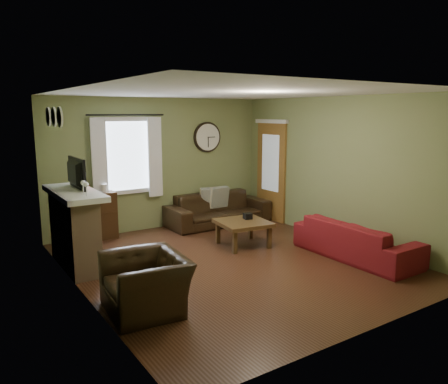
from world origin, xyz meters
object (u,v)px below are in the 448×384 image
bookshelf (96,216)px  coffee_table (243,233)px  sofa_brown (218,209)px  armchair (146,283)px  sofa_red (356,239)px

bookshelf → coffee_table: size_ratio=1.05×
sofa_brown → armchair: size_ratio=2.17×
bookshelf → armchair: size_ratio=0.86×
armchair → coffee_table: size_ratio=1.21×
sofa_brown → bookshelf: bearing=173.9°
coffee_table → armchair: bearing=-149.6°
sofa_brown → sofa_red: size_ratio=1.06×
coffee_table → sofa_brown: bearing=73.2°
armchair → coffee_table: armchair is taller
armchair → coffee_table: 2.84m
sofa_brown → sofa_red: 3.12m
sofa_red → bookshelf: bearing=43.9°
sofa_red → coffee_table: 1.90m
bookshelf → sofa_red: bearing=-46.1°
bookshelf → armchair: bearing=-97.2°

